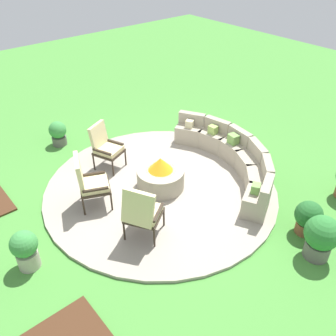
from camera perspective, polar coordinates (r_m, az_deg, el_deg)
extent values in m
plane|color=#478C38|center=(7.65, -1.15, -3.32)|extent=(24.00, 24.00, 0.00)
cylinder|color=#9E9384|center=(7.63, -1.15, -3.14)|extent=(4.84, 4.84, 0.06)
cylinder|color=#9E937F|center=(7.48, -1.17, -1.64)|extent=(0.98, 0.98, 0.44)
cylinder|color=black|center=(7.37, -1.19, -0.47)|extent=(0.64, 0.64, 0.06)
cone|color=orange|center=(7.28, -1.20, 0.63)|extent=(0.51, 0.51, 0.28)
cube|color=#9E937F|center=(7.07, 13.75, -5.27)|extent=(0.70, 0.78, 0.45)
cube|color=#9E937F|center=(6.84, 15.35, -3.18)|extent=(0.44, 0.65, 0.29)
cube|color=#9E937F|center=(7.58, 13.94, -2.25)|extent=(0.78, 0.78, 0.45)
cube|color=#9E937F|center=(7.40, 15.44, -0.01)|extent=(0.58, 0.57, 0.29)
cube|color=#9E937F|center=(8.07, 12.68, 0.46)|extent=(0.78, 0.69, 0.45)
cube|color=#9E937F|center=(7.93, 13.96, 2.80)|extent=(0.66, 0.43, 0.29)
cube|color=#9E937F|center=(8.50, 10.31, 2.68)|extent=(0.71, 0.53, 0.45)
cube|color=#9E937F|center=(8.40, 11.31, 5.09)|extent=(0.67, 0.25, 0.29)
cube|color=#9E937F|center=(8.83, 7.14, 4.34)|extent=(0.72, 0.56, 0.45)
cube|color=#9E937F|center=(8.76, 7.84, 6.78)|extent=(0.67, 0.28, 0.29)
cube|color=#9E937F|center=(9.06, 3.45, 5.38)|extent=(0.79, 0.71, 0.45)
cube|color=#9E937F|center=(9.00, 3.82, 7.84)|extent=(0.65, 0.46, 0.29)
cube|color=#93B756|center=(8.64, 7.11, 6.04)|extent=(0.20, 0.17, 0.19)
cube|color=beige|center=(8.86, 3.42, 7.00)|extent=(0.23, 0.22, 0.18)
cube|color=#70A34C|center=(6.88, 13.70, -3.16)|extent=(0.22, 0.23, 0.18)
cube|color=#70A34C|center=(8.30, 10.29, 4.54)|extent=(0.24, 0.21, 0.22)
cylinder|color=#2D2319|center=(8.23, -6.73, 1.61)|extent=(0.04, 0.04, 0.38)
cylinder|color=#2D2319|center=(7.90, -8.69, -0.11)|extent=(0.04, 0.04, 0.38)
cylinder|color=#2D2319|center=(8.50, -9.64, 2.49)|extent=(0.04, 0.04, 0.38)
cylinder|color=#2D2319|center=(8.18, -11.65, 0.86)|extent=(0.04, 0.04, 0.38)
cube|color=#2D2319|center=(8.08, -9.32, 2.51)|extent=(0.71, 0.69, 0.05)
cube|color=beige|center=(8.05, -9.37, 2.93)|extent=(0.65, 0.64, 0.09)
cube|color=beige|center=(8.05, -10.91, 4.88)|extent=(0.30, 0.53, 0.63)
cube|color=#2D2319|center=(8.17, -8.46, 4.08)|extent=(0.46, 0.22, 0.04)
cube|color=#2D2319|center=(7.86, -10.40, 2.53)|extent=(0.46, 0.22, 0.04)
cylinder|color=#2D2319|center=(7.43, -9.51, -2.75)|extent=(0.04, 0.04, 0.38)
cylinder|color=#2D2319|center=(7.01, -8.92, -5.36)|extent=(0.04, 0.04, 0.38)
cylinder|color=#2D2319|center=(7.43, -13.52, -3.37)|extent=(0.04, 0.04, 0.38)
cylinder|color=#2D2319|center=(7.00, -13.18, -6.03)|extent=(0.04, 0.04, 0.38)
cube|color=#2D2319|center=(7.08, -11.48, -2.99)|extent=(0.76, 0.75, 0.05)
cube|color=beige|center=(7.04, -11.55, -2.54)|extent=(0.70, 0.69, 0.09)
cube|color=beige|center=(6.87, -13.81, -0.88)|extent=(0.56, 0.35, 0.73)
cube|color=#2D2319|center=(7.21, -11.82, -0.92)|extent=(0.24, 0.45, 0.04)
cube|color=#2D2319|center=(6.79, -11.38, -3.38)|extent=(0.24, 0.45, 0.04)
cylinder|color=#2D2319|center=(6.75, -5.19, -6.89)|extent=(0.04, 0.04, 0.38)
cylinder|color=#2D2319|center=(6.60, -0.67, -7.84)|extent=(0.04, 0.04, 0.38)
cylinder|color=#2D2319|center=(6.39, -6.95, -9.93)|extent=(0.04, 0.04, 0.38)
cylinder|color=#2D2319|center=(6.24, -2.17, -11.04)|extent=(0.04, 0.04, 0.38)
cube|color=#2D2319|center=(6.34, -3.82, -7.48)|extent=(0.81, 0.80, 0.05)
cube|color=beige|center=(6.29, -3.84, -7.01)|extent=(0.74, 0.74, 0.09)
cube|color=beige|center=(5.93, -4.77, -6.39)|extent=(0.53, 0.43, 0.73)
cube|color=#2D2319|center=(6.33, -6.13, -6.08)|extent=(0.31, 0.44, 0.04)
cube|color=#2D2319|center=(6.18, -1.55, -7.04)|extent=(0.31, 0.44, 0.04)
cylinder|color=#A89E8E|center=(6.46, -21.19, -13.28)|extent=(0.35, 0.35, 0.31)
sphere|color=#3D8E42|center=(6.22, -21.86, -11.08)|extent=(0.44, 0.44, 0.44)
sphere|color=yellow|center=(6.12, -21.86, -10.79)|extent=(0.16, 0.16, 0.16)
cylinder|color=#605B56|center=(6.68, 22.48, -11.77)|extent=(0.42, 0.42, 0.30)
sphere|color=#2D7A33|center=(6.43, 23.23, -9.39)|extent=(0.58, 0.58, 0.58)
sphere|color=yellow|center=(6.34, 23.94, -8.97)|extent=(0.19, 0.19, 0.19)
cylinder|color=#605B56|center=(9.52, -16.77, 4.19)|extent=(0.35, 0.35, 0.22)
sphere|color=#3D8E42|center=(9.38, -17.07, 5.78)|extent=(0.43, 0.43, 0.43)
sphere|color=#E55638|center=(9.29, -17.02, 6.14)|extent=(0.16, 0.16, 0.16)
cylinder|color=brown|center=(7.07, 20.86, -8.73)|extent=(0.35, 0.35, 0.23)
sphere|color=#236028|center=(6.87, 21.38, -6.86)|extent=(0.49, 0.49, 0.49)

